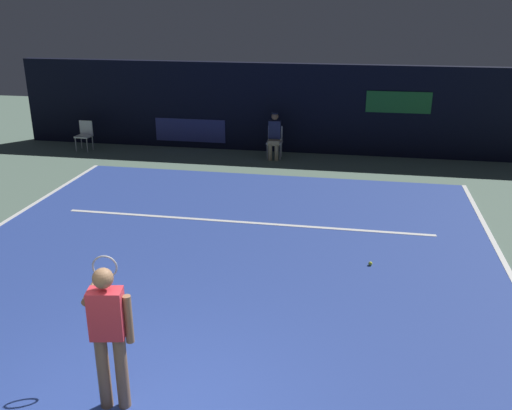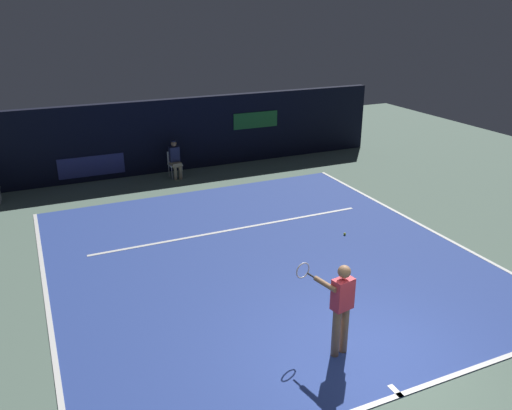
# 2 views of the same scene
# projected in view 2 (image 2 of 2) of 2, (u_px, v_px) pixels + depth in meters

# --- Properties ---
(ground_plane) EXTENTS (31.39, 31.39, 0.00)m
(ground_plane) POSITION_uv_depth(u_px,v_px,m) (262.00, 258.00, 12.47)
(ground_plane) COLOR slate
(court_surface) EXTENTS (9.79, 10.39, 0.01)m
(court_surface) POSITION_uv_depth(u_px,v_px,m) (262.00, 258.00, 12.47)
(court_surface) COLOR #2D479E
(court_surface) RESTS_ON ground
(line_baseline) EXTENTS (9.79, 0.10, 0.01)m
(line_baseline) POSITION_uv_depth(u_px,v_px,m) (400.00, 395.00, 8.09)
(line_baseline) COLOR white
(line_baseline) RESTS_ON court_surface
(line_sideline_left) EXTENTS (0.10, 10.39, 0.01)m
(line_sideline_left) POSITION_uv_depth(u_px,v_px,m) (420.00, 225.00, 14.32)
(line_sideline_left) COLOR white
(line_sideline_left) RESTS_ON court_surface
(line_sideline_right) EXTENTS (0.10, 10.39, 0.01)m
(line_sideline_right) POSITION_uv_depth(u_px,v_px,m) (47.00, 302.00, 10.61)
(line_sideline_right) COLOR white
(line_sideline_right) RESTS_ON court_surface
(line_service) EXTENTS (7.64, 0.10, 0.01)m
(line_service) POSITION_uv_depth(u_px,v_px,m) (233.00, 230.00, 14.01)
(line_service) COLOR white
(line_service) RESTS_ON court_surface
(line_centre_mark) EXTENTS (0.10, 0.30, 0.01)m
(line_centre_mark) POSITION_uv_depth(u_px,v_px,m) (396.00, 391.00, 8.18)
(line_centre_mark) COLOR white
(line_centre_mark) RESTS_ON court_surface
(back_wall) EXTENTS (16.36, 0.33, 2.60)m
(back_wall) POSITION_uv_depth(u_px,v_px,m) (171.00, 135.00, 18.60)
(back_wall) COLOR black
(back_wall) RESTS_ON ground
(tennis_player) EXTENTS (0.76, 0.93, 1.73)m
(tennis_player) POSITION_uv_depth(u_px,v_px,m) (341.00, 304.00, 8.74)
(tennis_player) COLOR #8C6647
(tennis_player) RESTS_ON ground
(line_judge_on_chair) EXTENTS (0.46, 0.54, 1.32)m
(line_judge_on_chair) POSITION_uv_depth(u_px,v_px,m) (175.00, 159.00, 18.01)
(line_judge_on_chair) COLOR white
(line_judge_on_chair) RESTS_ON ground
(tennis_ball) EXTENTS (0.07, 0.07, 0.07)m
(tennis_ball) POSITION_uv_depth(u_px,v_px,m) (345.00, 234.00, 13.67)
(tennis_ball) COLOR #CCE033
(tennis_ball) RESTS_ON court_surface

